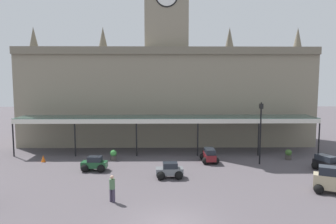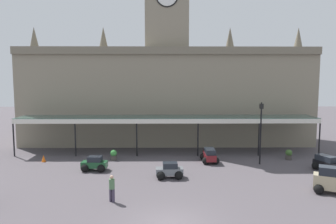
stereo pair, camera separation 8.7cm
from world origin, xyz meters
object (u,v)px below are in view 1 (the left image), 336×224
car_beige_van (334,181)px  traffic_cone (43,159)px  victorian_lamppost (261,126)px  planter_by_canopy (288,154)px  car_maroon_estate (209,156)px  pedestrian_near_entrance (112,187)px  car_grey_sedan (170,171)px  car_black_estate (327,164)px  car_green_sedan (94,165)px  planter_near_kerb (113,155)px

car_beige_van → traffic_cone: (-22.04, 8.21, -0.50)m
victorian_lamppost → planter_by_canopy: size_ratio=5.72×
car_maroon_estate → pedestrian_near_entrance: (-7.27, -9.13, 0.34)m
car_grey_sedan → car_beige_van: size_ratio=0.81×
car_maroon_estate → car_beige_van: size_ratio=0.88×
car_grey_sedan → car_black_estate: (12.88, 1.59, 0.06)m
car_green_sedan → planter_near_kerb: bearing=73.0°
car_grey_sedan → planter_near_kerb: car_grey_sedan is taller
car_black_estate → car_maroon_estate: bearing=162.6°
car_black_estate → car_beige_van: bearing=-113.7°
car_grey_sedan → planter_near_kerb: bearing=133.8°
planter_by_canopy → victorian_lamppost: bearing=-154.0°
car_maroon_estate → planter_by_canopy: size_ratio=2.36×
car_grey_sedan → pedestrian_near_entrance: pedestrian_near_entrance is taller
car_green_sedan → pedestrian_near_entrance: 7.10m
car_grey_sedan → planter_by_canopy: (11.19, 5.30, -0.01)m
victorian_lamppost → traffic_cone: (-19.39, 1.03, -3.06)m
planter_by_canopy → car_grey_sedan: bearing=-154.7°
car_beige_van → pedestrian_near_entrance: bearing=-175.1°
car_black_estate → traffic_cone: size_ratio=3.89×
car_green_sedan → car_beige_van: (16.80, -5.40, 0.30)m
traffic_cone → planter_near_kerb: 6.29m
car_grey_sedan → car_green_sedan: size_ratio=0.99×
planter_by_canopy → car_green_sedan: bearing=-169.1°
pedestrian_near_entrance → victorian_lamppost: bearing=35.9°
car_maroon_estate → victorian_lamppost: size_ratio=0.41×
car_beige_van → car_black_estate: car_beige_van is taller
car_grey_sedan → car_black_estate: size_ratio=0.86×
car_beige_van → pedestrian_near_entrance: 14.32m
car_maroon_estate → car_green_sedan: bearing=-165.6°
planter_near_kerb → car_grey_sedan: bearing=-46.2°
car_black_estate → planter_near_kerb: 18.36m
car_green_sedan → pedestrian_near_entrance: size_ratio=1.26×
car_beige_van → victorian_lamppost: (-2.65, 7.19, 2.56)m
pedestrian_near_entrance → planter_near_kerb: (-1.51, 9.96, -0.42)m
car_grey_sedan → planter_near_kerb: (-5.10, 5.31, -0.01)m
car_black_estate → car_green_sedan: bearing=178.9°
car_beige_van → car_grey_sedan: bearing=162.2°
car_beige_van → traffic_cone: size_ratio=4.14×
car_green_sedan → planter_near_kerb: size_ratio=2.19×
car_maroon_estate → planter_by_canopy: bearing=6.3°
victorian_lamppost → planter_near_kerb: size_ratio=5.72×
car_grey_sedan → traffic_cone: bearing=157.2°
car_maroon_estate → car_beige_van: (6.99, -7.91, 0.24)m
victorian_lamppost → traffic_cone: bearing=177.0°
car_green_sedan → planter_near_kerb: 3.50m
traffic_cone → planter_near_kerb: bearing=4.8°
car_grey_sedan → car_beige_van: 11.22m
pedestrian_near_entrance → car_black_estate: bearing=20.8°
car_grey_sedan → car_beige_van: car_beige_van is taller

